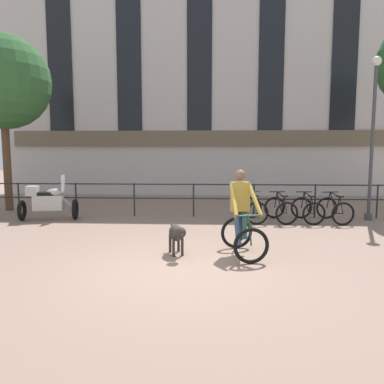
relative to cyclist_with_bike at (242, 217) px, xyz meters
name	(u,v)px	position (x,y,z in m)	size (l,w,h in m)	color
ground_plane	(180,269)	(-1.17, -1.06, -0.76)	(60.00, 60.00, 0.00)	#8E7060
canal_railing	(194,194)	(-1.17, 4.14, -0.05)	(15.05, 0.05, 1.05)	#232326
building_facade	(200,79)	(-1.17, 9.93, 4.51)	(18.00, 0.72, 10.60)	beige
cyclist_with_bike	(242,217)	(0.00, 0.00, 0.00)	(0.88, 1.27, 1.70)	black
dog	(177,234)	(-1.30, -0.17, -0.33)	(0.44, 0.91, 0.63)	#332D28
parked_motorcycle	(48,201)	(-5.49, 3.35, -0.20)	(1.74, 0.91, 1.35)	black
parked_bicycle_near_lamp	(254,209)	(0.64, 3.48, -0.41)	(0.71, 1.14, 0.86)	black
parked_bicycle_mid_left	(281,209)	(1.41, 3.48, -0.41)	(0.83, 1.20, 0.86)	black
parked_bicycle_mid_right	(307,210)	(2.19, 3.48, -0.41)	(0.76, 1.17, 0.86)	black
parked_bicycle_far_end	(335,210)	(2.97, 3.48, -0.41)	(0.79, 1.18, 0.86)	black
street_lamp	(373,130)	(4.08, 3.84, 1.89)	(0.28, 0.28, 4.75)	#424247
tree_canalside_left	(2,82)	(-7.63, 5.05, 3.58)	(3.16, 3.16, 5.94)	brown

